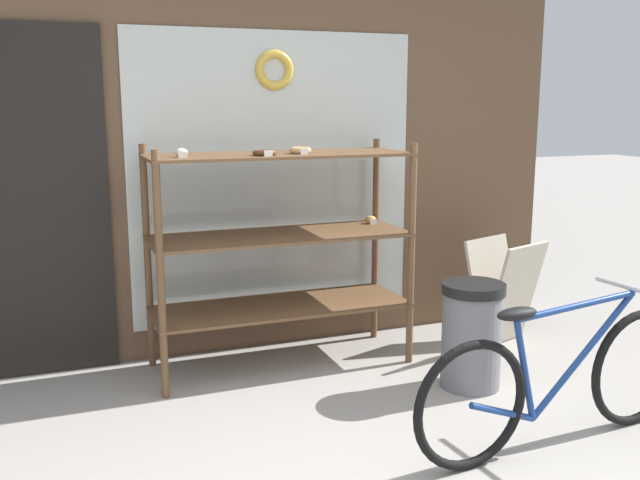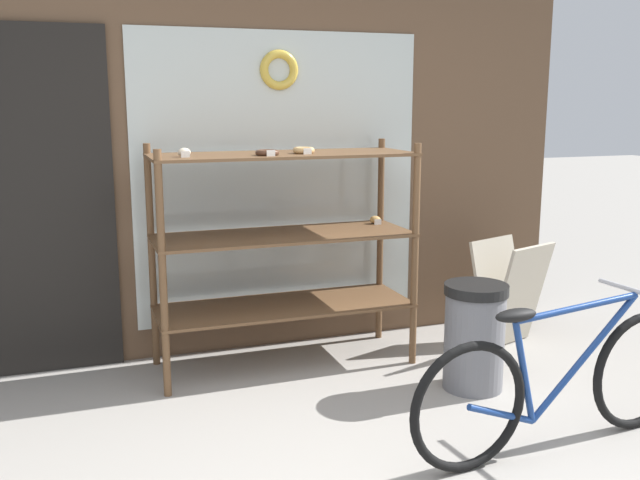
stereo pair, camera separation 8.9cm
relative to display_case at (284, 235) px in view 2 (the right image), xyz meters
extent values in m
cube|color=brown|center=(-0.11, 0.43, 0.85)|extent=(4.59, 0.08, 3.38)
cube|color=silver|center=(0.09, 0.38, 0.31)|extent=(1.93, 0.02, 1.90)
cube|color=black|center=(-1.39, 0.37, 0.21)|extent=(0.84, 0.03, 2.10)
torus|color=gold|center=(0.09, 0.36, 1.01)|extent=(0.26, 0.06, 0.26)
cylinder|color=brown|center=(-0.78, -0.26, -0.14)|extent=(0.04, 0.04, 1.40)
cylinder|color=brown|center=(0.78, -0.26, -0.14)|extent=(0.04, 0.04, 1.40)
cylinder|color=brown|center=(-0.78, 0.27, -0.14)|extent=(0.04, 0.04, 1.40)
cylinder|color=brown|center=(0.78, 0.27, -0.14)|extent=(0.04, 0.04, 1.40)
cube|color=brown|center=(0.00, 0.00, -0.46)|extent=(1.60, 0.57, 0.02)
cube|color=brown|center=(0.00, 0.00, 0.00)|extent=(1.60, 0.57, 0.02)
cube|color=brown|center=(0.00, 0.00, 0.50)|extent=(1.60, 0.57, 0.02)
ellipsoid|color=tan|center=(0.69, 0.16, 0.03)|extent=(0.07, 0.06, 0.05)
cube|color=white|center=(0.69, 0.11, 0.03)|extent=(0.05, 0.00, 0.04)
torus|color=tan|center=(0.11, -0.06, 0.53)|extent=(0.13, 0.13, 0.04)
cube|color=white|center=(0.11, -0.14, 0.52)|extent=(0.05, 0.00, 0.04)
ellipsoid|color=beige|center=(-0.61, -0.09, 0.53)|extent=(0.07, 0.06, 0.05)
cube|color=white|center=(-0.61, -0.13, 0.52)|extent=(0.05, 0.00, 0.04)
torus|color=#4C2D1E|center=(-0.13, -0.13, 0.52)|extent=(0.14, 0.14, 0.03)
cube|color=white|center=(-0.13, -0.21, 0.52)|extent=(0.05, 0.00, 0.04)
torus|color=black|center=(0.40, -1.57, -0.53)|extent=(0.62, 0.10, 0.62)
torus|color=black|center=(1.45, -1.47, -0.53)|extent=(0.62, 0.10, 0.62)
cylinder|color=navy|center=(1.07, -1.51, -0.39)|extent=(0.63, 0.09, 0.57)
cylinder|color=navy|center=(1.00, -1.51, -0.14)|extent=(0.74, 0.10, 0.07)
cylinder|color=navy|center=(0.70, -1.54, -0.41)|extent=(0.16, 0.05, 0.52)
cylinder|color=navy|center=(0.58, -1.55, -0.60)|extent=(0.38, 0.06, 0.17)
ellipsoid|color=black|center=(0.63, -1.55, -0.13)|extent=(0.23, 0.11, 0.06)
cylinder|color=#B2B2B7|center=(1.37, -1.48, -0.10)|extent=(0.06, 0.46, 0.02)
cube|color=#B2A893|center=(1.59, -0.24, -0.47)|extent=(0.48, 0.33, 0.71)
cube|color=#B2A893|center=(1.53, -0.07, -0.47)|extent=(0.48, 0.33, 0.71)
cylinder|color=slate|center=(0.93, -0.74, -0.52)|extent=(0.35, 0.35, 0.63)
cylinder|color=black|center=(0.93, -0.74, -0.24)|extent=(0.37, 0.37, 0.06)
camera|label=1|loc=(-1.31, -4.13, 0.83)|focal=40.00mm
camera|label=2|loc=(-1.23, -4.16, 0.83)|focal=40.00mm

